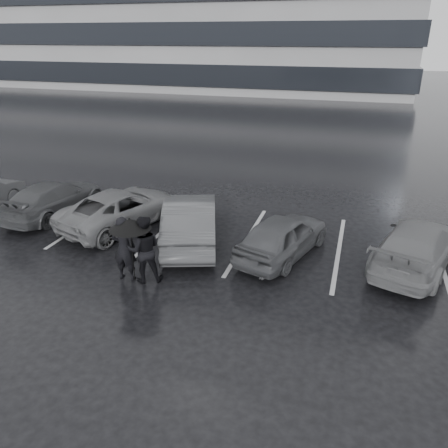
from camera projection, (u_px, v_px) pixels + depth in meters
name	position (u px, v px, depth m)	size (l,w,h in m)	color
ground	(202.00, 274.00, 11.66)	(160.00, 160.00, 0.00)	black
car_main	(283.00, 236.00, 12.45)	(1.46, 3.64, 1.24)	black
car_west_a	(190.00, 220.00, 13.27)	(1.51, 4.33, 1.43)	#2A2A2C
car_west_b	(122.00, 208.00, 14.47)	(2.04, 4.42, 1.23)	#48484B
car_west_c	(54.00, 198.00, 15.37)	(1.66, 4.09, 1.19)	black
car_east	(417.00, 245.00, 11.87)	(1.76, 4.32, 1.25)	#48484B
pedestrian_left	(124.00, 249.00, 11.13)	(0.64, 0.42, 1.76)	black
pedestrian_right	(144.00, 249.00, 11.06)	(0.87, 0.68, 1.79)	black
umbrella	(130.00, 224.00, 10.73)	(1.05, 1.05, 1.77)	black
stall_stripes	(205.00, 233.00, 14.07)	(19.72, 5.00, 0.00)	#A3A3A5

